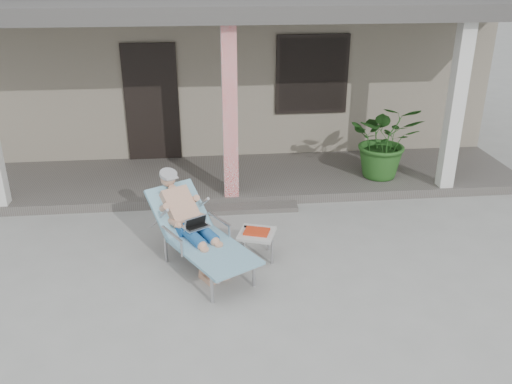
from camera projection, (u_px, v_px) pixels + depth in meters
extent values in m
plane|color=#9E9E99|center=(242.00, 275.00, 6.68)|extent=(60.00, 60.00, 0.00)
cube|color=gray|center=(218.00, 60.00, 12.01)|extent=(10.00, 5.00, 3.00)
cube|color=black|center=(152.00, 103.00, 9.70)|extent=(0.95, 0.06, 2.10)
cube|color=black|center=(312.00, 74.00, 9.79)|extent=(1.20, 0.06, 1.30)
cube|color=black|center=(312.00, 75.00, 9.78)|extent=(1.32, 0.05, 1.42)
cube|color=#605B56|center=(229.00, 179.00, 9.38)|extent=(10.00, 2.00, 0.15)
cube|color=red|center=(230.00, 114.00, 8.06)|extent=(0.22, 0.22, 2.61)
cube|color=silver|center=(455.00, 108.00, 8.39)|extent=(0.22, 0.22, 2.61)
cube|color=#474442|center=(225.00, 9.00, 8.26)|extent=(10.00, 2.30, 0.24)
cube|color=#605B56|center=(233.00, 209.00, 8.35)|extent=(2.00, 0.30, 0.07)
cylinder|color=#B7B7BC|center=(212.00, 290.00, 6.08)|extent=(0.04, 0.04, 0.35)
cylinder|color=#B7B7BC|center=(254.00, 274.00, 6.39)|extent=(0.04, 0.04, 0.35)
cylinder|color=#B7B7BC|center=(166.00, 250.00, 6.91)|extent=(0.04, 0.04, 0.35)
cylinder|color=#B7B7BC|center=(205.00, 237.00, 7.22)|extent=(0.04, 0.04, 0.35)
cube|color=#B7B7BC|center=(214.00, 253.00, 6.47)|extent=(1.08, 1.28, 0.03)
cube|color=#81C7C8|center=(214.00, 251.00, 6.46)|extent=(1.17, 1.36, 0.04)
cube|color=#B7B7BC|center=(179.00, 212.00, 7.00)|extent=(0.78, 0.76, 0.46)
cube|color=#81C7C8|center=(179.00, 209.00, 6.99)|extent=(0.89, 0.86, 0.52)
cylinder|color=#A1A1A3|center=(167.00, 174.00, 7.02)|extent=(0.31, 0.31, 0.12)
cube|color=silver|center=(196.00, 226.00, 6.70)|extent=(0.38, 0.34, 0.22)
cube|color=beige|center=(257.00, 234.00, 6.92)|extent=(0.56, 0.56, 0.04)
cylinder|color=#B7B7BC|center=(244.00, 254.00, 6.82)|extent=(0.03, 0.03, 0.34)
cylinder|color=#B7B7BC|center=(272.00, 253.00, 6.85)|extent=(0.03, 0.03, 0.34)
cylinder|color=#B7B7BC|center=(242.00, 241.00, 7.14)|extent=(0.03, 0.03, 0.34)
cylinder|color=#B7B7BC|center=(269.00, 239.00, 7.18)|extent=(0.03, 0.03, 0.34)
cube|color=red|center=(257.00, 232.00, 6.91)|extent=(0.37, 0.32, 0.03)
cube|color=black|center=(256.00, 228.00, 7.02)|extent=(0.30, 0.12, 0.03)
imported|color=#26591E|center=(385.00, 140.00, 9.03)|extent=(1.38, 1.27, 1.30)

